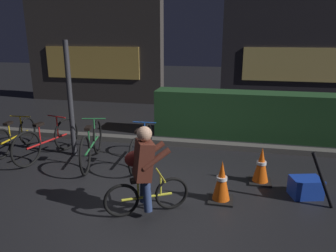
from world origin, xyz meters
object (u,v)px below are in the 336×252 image
Objects in this scene: traffic_cone_far at (261,166)px; parked_bike_leftmost at (15,136)px; parked_bike_left_mid at (48,140)px; cyclist at (144,170)px; street_post at (70,100)px; parked_bike_center_right at (141,147)px; parked_bike_center_left at (92,145)px; traffic_cone_near at (222,182)px; blue_crate at (306,187)px; closed_umbrella at (322,180)px.

parked_bike_leftmost is at bearing 174.43° from traffic_cone_far.
cyclist reaches higher than parked_bike_left_mid.
parked_bike_center_right is at bearing -6.89° from street_post.
parked_bike_center_left reaches higher than traffic_cone_near.
cyclist is at bearing -148.11° from parked_bike_center_left.
parked_bike_left_mid is at bearing 73.49° from parked_bike_center_left.
parked_bike_leftmost is 5.66m from blue_crate.
parked_bike_leftmost is 0.88× the size of parked_bike_center_left.
parked_bike_center_left is 0.94m from parked_bike_center_right.
parked_bike_center_left reaches higher than blue_crate.
parked_bike_center_right is (1.49, -0.18, -0.80)m from street_post.
blue_crate is (3.73, -0.56, -0.22)m from parked_bike_center_left.
cyclist reaches higher than parked_bike_center_left.
parked_bike_leftmost is at bearing 123.06° from cyclist.
parked_bike_center_left is 2.83× the size of traffic_cone_far.
traffic_cone_near is at bearing -23.11° from street_post.
street_post is 3.79m from traffic_cone_far.
parked_bike_center_left is at bearing -101.26° from parked_bike_leftmost.
traffic_cone_near is (3.05, -1.30, -0.84)m from street_post.
blue_crate is (1.25, 0.40, -0.15)m from traffic_cone_near.
parked_bike_left_mid is 1.98× the size of closed_umbrella.
closed_umbrella reaches higher than parked_bike_center_right.
cyclist is at bearing -157.35° from blue_crate.
closed_umbrella is at bearing -14.51° from street_post.
parked_bike_leftmost is 0.93× the size of parked_bike_center_right.
street_post reaches higher than closed_umbrella.
parked_bike_leftmost is 3.79m from cyclist.
parked_bike_center_right is 1.92× the size of closed_umbrella.
parked_bike_center_right is at bearing -95.34° from parked_bike_leftmost.
street_post is at bearing -42.99° from parked_bike_left_mid.
parked_bike_left_mid is at bearing 163.37° from traffic_cone_near.
parked_bike_center_right is 3.72× the size of blue_crate.
parked_bike_center_left reaches higher than traffic_cone_far.
closed_umbrella is (0.79, -0.60, 0.11)m from traffic_cone_far.
street_post is 1.70m from parked_bike_center_right.
traffic_cone_near is (3.46, -1.03, -0.06)m from parked_bike_left_mid.
parked_bike_center_right reaches higher than traffic_cone_near.
cyclist is (-1.01, -0.54, 0.32)m from traffic_cone_near.
parked_bike_center_right is (1.90, 0.09, -0.02)m from parked_bike_left_mid.
traffic_cone_far is 2.10m from cyclist.
closed_umbrella is (2.95, -0.97, 0.06)m from parked_bike_center_right.
traffic_cone_far is (2.16, -0.37, -0.05)m from parked_bike_center_right.
street_post is 2.79m from cyclist.
parked_bike_leftmost is 1.79× the size of closed_umbrella.
parked_bike_left_mid is 2.67× the size of traffic_cone_near.
parked_bike_center_right is 1.77m from cyclist.
parked_bike_center_right is (2.79, -0.12, 0.02)m from parked_bike_leftmost.
parked_bike_left_mid is (0.89, -0.20, 0.04)m from parked_bike_leftmost.
traffic_cone_near is at bearing -128.78° from traffic_cone_far.
parked_bike_leftmost is at bearing 171.50° from blue_crate.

